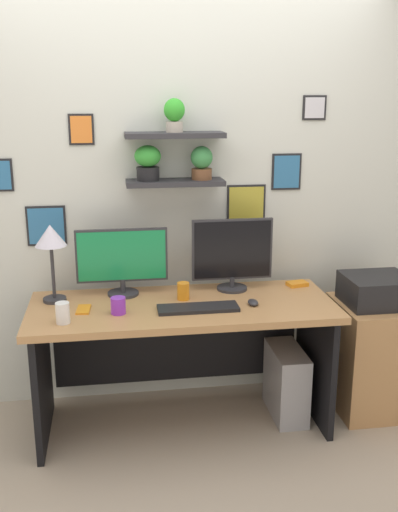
% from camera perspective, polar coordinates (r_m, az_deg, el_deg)
% --- Properties ---
extents(ground_plane, '(8.00, 8.00, 0.00)m').
position_cam_1_polar(ground_plane, '(3.63, -1.50, -15.83)').
color(ground_plane, tan).
extents(back_wall_assembly, '(4.40, 0.24, 2.70)m').
position_cam_1_polar(back_wall_assembly, '(3.58, -2.53, 6.92)').
color(back_wall_assembly, silver).
rests_on(back_wall_assembly, ground).
extents(desk, '(1.70, 0.68, 0.75)m').
position_cam_1_polar(desk, '(3.43, -1.68, -7.59)').
color(desk, tan).
rests_on(desk, ground).
extents(monitor_left, '(0.53, 0.18, 0.39)m').
position_cam_1_polar(monitor_left, '(3.43, -7.44, -0.35)').
color(monitor_left, '#2D2D33').
rests_on(monitor_left, desk).
extents(monitor_right, '(0.48, 0.18, 0.43)m').
position_cam_1_polar(monitor_right, '(3.49, 3.23, 0.25)').
color(monitor_right, '#2D2D33').
rests_on(monitor_right, desk).
extents(keyboard, '(0.44, 0.14, 0.02)m').
position_cam_1_polar(keyboard, '(3.22, -0.09, -5.05)').
color(keyboard, black).
rests_on(keyboard, desk).
extents(computer_mouse, '(0.06, 0.09, 0.03)m').
position_cam_1_polar(computer_mouse, '(3.30, 5.23, -4.48)').
color(computer_mouse, '#2D2D33').
rests_on(computer_mouse, desk).
extents(desk_lamp, '(0.17, 0.17, 0.44)m').
position_cam_1_polar(desk_lamp, '(3.35, -14.11, 1.33)').
color(desk_lamp, '#2D2D33').
rests_on(desk_lamp, desk).
extents(cell_phone, '(0.08, 0.14, 0.01)m').
position_cam_1_polar(cell_phone, '(3.27, -11.09, -5.08)').
color(cell_phone, orange).
rests_on(cell_phone, desk).
extents(coffee_mug, '(0.08, 0.08, 0.09)m').
position_cam_1_polar(coffee_mug, '(3.18, -7.81, -4.76)').
color(coffee_mug, purple).
rests_on(coffee_mug, desk).
extents(pen_cup, '(0.07, 0.07, 0.10)m').
position_cam_1_polar(pen_cup, '(3.36, -1.53, -3.41)').
color(pen_cup, orange).
rests_on(pen_cup, desk).
extents(scissors_tray, '(0.13, 0.10, 0.02)m').
position_cam_1_polar(scissors_tray, '(3.66, 9.46, -2.66)').
color(scissors_tray, orange).
rests_on(scissors_tray, desk).
extents(water_cup, '(0.07, 0.07, 0.11)m').
position_cam_1_polar(water_cup, '(3.10, -13.02, -5.38)').
color(water_cup, white).
rests_on(water_cup, desk).
extents(drawer_cabinet, '(0.44, 0.50, 0.68)m').
position_cam_1_polar(drawer_cabinet, '(3.80, 16.29, -9.24)').
color(drawer_cabinet, tan).
rests_on(drawer_cabinet, ground).
extents(printer, '(0.38, 0.34, 0.17)m').
position_cam_1_polar(printer, '(3.65, 16.79, -3.17)').
color(printer, black).
rests_on(printer, drawer_cabinet).
extents(computer_tower_right, '(0.18, 0.40, 0.42)m').
position_cam_1_polar(computer_tower_right, '(3.66, 8.41, -11.95)').
color(computer_tower_right, '#99999E').
rests_on(computer_tower_right, ground).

